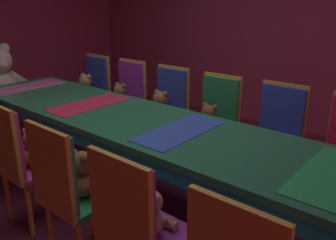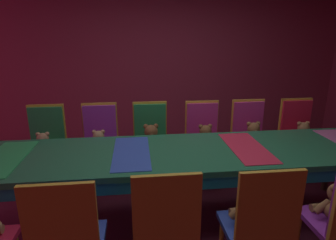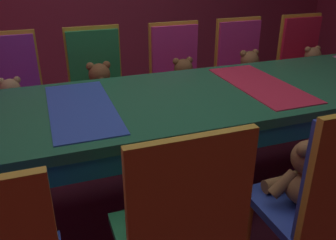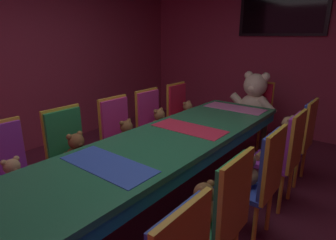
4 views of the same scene
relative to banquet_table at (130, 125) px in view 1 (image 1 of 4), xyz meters
The scene contains 19 objects.
ground_plane 0.66m from the banquet_table, 90.00° to the right, with size 7.90×7.90×0.00m, color #591E33.
wall_right 2.70m from the banquet_table, ahead, with size 0.12×6.40×2.80m, color #99334C.
banquet_table is the anchor object (origin of this frame).
chair_left_1 1.26m from the banquet_table, 133.76° to the right, with size 0.42×0.41×0.98m.
teddy_left_1 1.17m from the banquet_table, 128.73° to the right, with size 0.21×0.28×0.26m.
chair_left_2 0.93m from the banquet_table, 159.98° to the right, with size 0.42×0.41×0.98m.
teddy_left_2 0.79m from the banquet_table, 156.36° to the right, with size 0.25×0.33×0.31m.
chair_left_3 0.90m from the banquet_table, 159.29° to the left, with size 0.42×0.41×0.98m.
teddy_left_3 0.77m from the banquet_table, 155.48° to the left, with size 0.24×0.31×0.29m.
chair_right_1 1.27m from the banquet_table, 46.31° to the right, with size 0.42×0.41×0.98m.
chair_right_2 0.90m from the banquet_table, 20.74° to the right, with size 0.42×0.41×0.98m.
teddy_right_2 0.77m from the banquet_table, 24.56° to the right, with size 0.23×0.30×0.28m.
chair_right_3 0.92m from the banquet_table, 19.27° to the left, with size 0.42×0.41×0.98m.
teddy_right_3 0.78m from the banquet_table, 22.80° to the left, with size 0.25×0.32×0.31m.
chair_right_4 1.27m from the banquet_table, 46.76° to the left, with size 0.42×0.41×0.98m.
teddy_right_4 1.18m from the banquet_table, 51.88° to the left, with size 0.24×0.31×0.29m.
chair_right_5 1.75m from the banquet_table, 60.84° to the left, with size 0.42×0.41×0.98m.
teddy_right_5 1.69m from the banquet_table, 65.18° to the left, with size 0.26×0.34×0.32m.
king_teddy_bear 2.25m from the banquet_table, 90.00° to the left, with size 0.73×0.56×0.69m.
Camera 1 is at (-1.91, -2.02, 1.67)m, focal length 37.67 mm.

